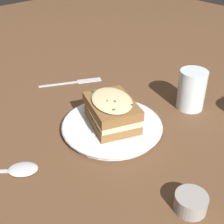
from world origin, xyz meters
TOP-DOWN VIEW (x-y plane):
  - ground_plane at (0.00, 0.00)m, footprint 2.40×2.40m
  - dinner_plate at (0.02, -0.02)m, footprint 0.23×0.23m
  - sandwich at (0.02, -0.02)m, footprint 0.14×0.16m
  - water_glass at (0.23, -0.08)m, footprint 0.07×0.07m
  - fork at (0.10, 0.22)m, footprint 0.17×0.10m
  - spoon at (-0.21, -0.00)m, footprint 0.14×0.12m
  - condiment_pot at (-0.03, -0.27)m, footprint 0.06×0.06m

SIDE VIEW (x-z plane):
  - ground_plane at x=0.00m, z-range 0.00..0.00m
  - fork at x=0.10m, z-range 0.00..0.00m
  - spoon at x=-0.21m, z-range 0.00..0.01m
  - dinner_plate at x=0.02m, z-range 0.00..0.02m
  - condiment_pot at x=-0.03m, z-range 0.00..0.03m
  - water_glass at x=0.23m, z-range 0.00..0.10m
  - sandwich at x=0.02m, z-range 0.02..0.09m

